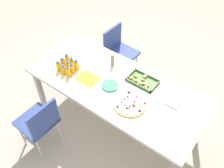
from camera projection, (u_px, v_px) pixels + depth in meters
name	position (u px, v px, depth m)	size (l,w,h in m)	color
ground_plane	(115.00, 122.00, 3.50)	(12.00, 12.00, 0.00)	#B2A899
party_table	(116.00, 88.00, 3.00)	(2.13, 0.92, 0.75)	silver
chair_near_left	(40.00, 122.00, 2.89)	(0.41, 0.41, 0.83)	#33478C
chair_far_left	(119.00, 49.00, 3.79)	(0.42, 0.42, 0.83)	#33478C
juice_bottle_0	(59.00, 66.00, 3.07)	(0.06, 0.06, 0.14)	#F9AE14
juice_bottle_1	(63.00, 70.00, 3.03)	(0.06, 0.06, 0.13)	#FAAF14
juice_bottle_2	(68.00, 72.00, 3.00)	(0.06, 0.06, 0.15)	#FAAF14
juice_bottle_3	(63.00, 63.00, 3.11)	(0.06, 0.06, 0.15)	#FAAF14
juice_bottle_4	(68.00, 66.00, 3.08)	(0.06, 0.06, 0.13)	#F8AB14
juice_bottle_5	(72.00, 68.00, 3.05)	(0.05, 0.05, 0.13)	#FAAD14
juice_bottle_6	(67.00, 60.00, 3.15)	(0.06, 0.06, 0.15)	#F8AB14
juice_bottle_7	(72.00, 63.00, 3.12)	(0.06, 0.06, 0.14)	#FBAB14
juice_bottle_8	(76.00, 65.00, 3.08)	(0.06, 0.06, 0.14)	#FBAD14
fruit_pizza	(130.00, 104.00, 2.74)	(0.37, 0.37, 0.05)	tan
snack_tray	(142.00, 81.00, 2.98)	(0.35, 0.22, 0.04)	#477238
plate_stack	(110.00, 86.00, 2.93)	(0.20, 0.20, 0.02)	#1E8C4C
napkin_stack	(173.00, 102.00, 2.76)	(0.15, 0.15, 0.02)	white
cardboard_tube	(112.00, 60.00, 3.12)	(0.04, 0.04, 0.17)	#9E7A56
paper_folder	(88.00, 78.00, 3.02)	(0.26, 0.20, 0.01)	yellow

